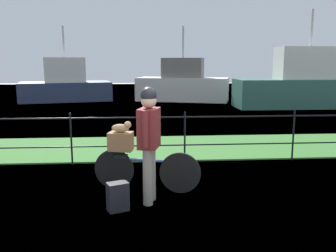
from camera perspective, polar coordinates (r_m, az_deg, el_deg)
The scene contains 12 objects.
ground_plane at distance 5.31m, azimuth 5.47°, elevation -12.22°, with size 60.00×60.00×0.00m, color #9E9993.
grass_strip at distance 8.55m, azimuth 1.65°, elevation -3.36°, with size 27.00×2.40×0.03m, color #38702D.
harbor_water at distance 18.36m, azimuth -1.51°, elevation 3.91°, with size 30.00×30.00×0.00m, color #426684.
iron_fence at distance 7.19m, azimuth 2.70°, elevation -1.12°, with size 18.04×0.04×1.04m.
bicycle_main at distance 5.70m, azimuth -3.63°, elevation -6.97°, with size 1.67×0.47×0.64m.
wooden_crate at distance 5.68m, azimuth -7.55°, elevation -2.42°, with size 0.36×0.26×0.29m, color olive.
terrier_dog at distance 5.63m, azimuth -7.36°, elevation -0.24°, with size 0.32×0.20×0.18m.
cyclist_person at distance 5.07m, azimuth -3.04°, elevation -1.42°, with size 0.35×0.53×1.68m.
backpack_on_paving at distance 5.04m, azimuth -8.00°, elevation -11.09°, with size 0.28×0.18×0.40m, color black.
moored_boat_near at distance 18.81m, azimuth 2.38°, elevation 6.59°, with size 5.00×3.11×3.81m.
moored_boat_mid at distance 17.23m, azimuth 21.40°, elevation 6.03°, with size 6.46×1.81×4.26m.
moored_boat_far at distance 19.60m, azimuth -16.01°, elevation 6.28°, with size 4.97×3.19×3.83m.
Camera 1 is at (-0.85, -4.84, 2.03)m, focal length 38.23 mm.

